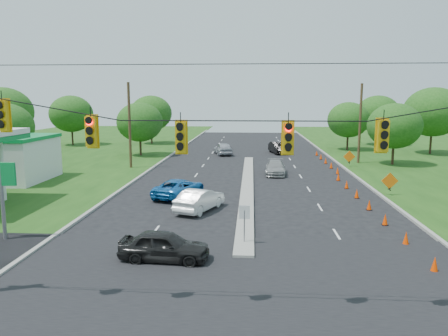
{
  "coord_description": "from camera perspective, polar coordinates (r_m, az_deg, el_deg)",
  "views": [
    {
      "loc": [
        0.33,
        -15.19,
        7.31
      ],
      "look_at": [
        -1.48,
        13.07,
        2.8
      ],
      "focal_mm": 35.0,
      "sensor_mm": 36.0,
      "label": 1
    }
  ],
  "objects": [
    {
      "name": "cone_10",
      "position": [
        54.3,
        12.55,
        1.47
      ],
      "size": [
        0.32,
        0.32,
        0.7
      ],
      "primitive_type": "cone",
      "color": "#FE3D00",
      "rests_on": "ground"
    },
    {
      "name": "cone_7",
      "position": [
        44.06,
        14.62,
        -0.33
      ],
      "size": [
        0.32,
        0.32,
        0.7
      ],
      "primitive_type": "cone",
      "color": "#FE3D00",
      "rests_on": "ground"
    },
    {
      "name": "cone_2",
      "position": [
        27.27,
        20.3,
        -6.31
      ],
      "size": [
        0.32,
        0.32,
        0.7
      ],
      "primitive_type": "cone",
      "color": "#FE3D00",
      "rests_on": "ground"
    },
    {
      "name": "cone_8",
      "position": [
        47.46,
        13.83,
        0.36
      ],
      "size": [
        0.32,
        0.32,
        0.7
      ],
      "primitive_type": "cone",
      "color": "#FE3D00",
      "rests_on": "ground"
    },
    {
      "name": "tree_3",
      "position": [
        63.98,
        -26.88,
        6.53
      ],
      "size": [
        7.56,
        7.56,
        8.82
      ],
      "color": "black",
      "rests_on": "ground"
    },
    {
      "name": "cone_4",
      "position": [
        33.85,
        16.95,
        -3.22
      ],
      "size": [
        0.32,
        0.32,
        0.7
      ],
      "primitive_type": "cone",
      "color": "#FE3D00",
      "rests_on": "ground"
    },
    {
      "name": "silver_car_far",
      "position": [
        42.65,
        6.73,
        0.04
      ],
      "size": [
        2.13,
        4.73,
        1.34
      ],
      "primitive_type": "imported",
      "rotation": [
        0.0,
        0.0,
        -0.05
      ],
      "color": "gray",
      "rests_on": "ground"
    },
    {
      "name": "median_sign",
      "position": [
        21.98,
        2.68,
        -6.39
      ],
      "size": [
        0.55,
        0.06,
        2.05
      ],
      "color": "gray",
      "rests_on": "ground"
    },
    {
      "name": "cone_3",
      "position": [
        30.54,
        18.44,
        -4.6
      ],
      "size": [
        0.32,
        0.32,
        0.7
      ],
      "primitive_type": "cone",
      "color": "#FE3D00",
      "rests_on": "ground"
    },
    {
      "name": "curb_right",
      "position": [
        46.81,
        15.66,
        -0.27
      ],
      "size": [
        0.25,
        110.0,
        0.16
      ],
      "primitive_type": "cube",
      "color": "gray",
      "rests_on": "ground"
    },
    {
      "name": "black_sedan",
      "position": [
        20.29,
        -7.8,
        -10.05
      ],
      "size": [
        4.22,
        1.95,
        1.4
      ],
      "primitive_type": "imported",
      "rotation": [
        0.0,
        0.0,
        1.5
      ],
      "color": "black",
      "rests_on": "ground"
    },
    {
      "name": "tree_9",
      "position": [
        51.71,
        21.38,
        5.14
      ],
      "size": [
        5.88,
        5.88,
        6.86
      ],
      "color": "black",
      "rests_on": "ground"
    },
    {
      "name": "utility_pole_far_left",
      "position": [
        47.06,
        -12.23,
        5.42
      ],
      "size": [
        0.28,
        0.28,
        9.0
      ],
      "primitive_type": "cylinder",
      "color": "#422D1C",
      "rests_on": "ground"
    },
    {
      "name": "curb_left",
      "position": [
        46.95,
        -9.22,
        -0.02
      ],
      "size": [
        0.25,
        110.0,
        0.16
      ],
      "primitive_type": "cube",
      "color": "gray",
      "rests_on": "ground"
    },
    {
      "name": "tree_4",
      "position": [
        72.95,
        -19.33,
        6.7
      ],
      "size": [
        6.72,
        6.72,
        7.84
      ],
      "color": "black",
      "rests_on": "ground"
    },
    {
      "name": "cross_street",
      "position": [
        16.86,
        2.27,
        -16.66
      ],
      "size": [
        160.0,
        14.0,
        0.02
      ],
      "primitive_type": "cube",
      "color": "black",
      "rests_on": "ground"
    },
    {
      "name": "silver_car_oncoming",
      "position": [
        57.45,
        -0.12,
        2.56
      ],
      "size": [
        3.01,
        5.07,
        1.62
      ],
      "primitive_type": "imported",
      "rotation": [
        0.0,
        0.0,
        3.39
      ],
      "color": "#A4A6B0",
      "rests_on": "ground"
    },
    {
      "name": "cone_1",
      "position": [
        24.08,
        22.68,
        -8.47
      ],
      "size": [
        0.32,
        0.32,
        0.7
      ],
      "primitive_type": "cone",
      "color": "#FE3D00",
      "rests_on": "ground"
    },
    {
      "name": "median",
      "position": [
        36.92,
        3.08,
        -2.38
      ],
      "size": [
        1.0,
        34.0,
        0.18
      ],
      "primitive_type": "cube",
      "color": "gray",
      "rests_on": "ground"
    },
    {
      "name": "tree_5",
      "position": [
        57.09,
        -10.94,
        5.9
      ],
      "size": [
        5.88,
        5.88,
        6.86
      ],
      "color": "black",
      "rests_on": "ground"
    },
    {
      "name": "signal_span",
      "position": [
        14.38,
        2.09,
        -0.32
      ],
      "size": [
        25.6,
        0.32,
        9.0
      ],
      "color": "#422D1C",
      "rests_on": "ground"
    },
    {
      "name": "tree_11",
      "position": [
        72.93,
        19.44,
        6.69
      ],
      "size": [
        6.72,
        6.72,
        7.84
      ],
      "color": "black",
      "rests_on": "ground"
    },
    {
      "name": "cone_9",
      "position": [
        50.87,
        13.15,
        0.95
      ],
      "size": [
        0.32,
        0.32,
        0.7
      ],
      "primitive_type": "cone",
      "color": "#FE3D00",
      "rests_on": "ground"
    },
    {
      "name": "cone_6",
      "position": [
        40.56,
        14.71,
        -1.13
      ],
      "size": [
        0.32,
        0.32,
        0.7
      ],
      "primitive_type": "cone",
      "color": "#FE3D00",
      "rests_on": "ground"
    },
    {
      "name": "white_sedan",
      "position": [
        28.81,
        -3.18,
        -4.15
      ],
      "size": [
        3.07,
        4.72,
        1.47
      ],
      "primitive_type": "imported",
      "rotation": [
        0.0,
        0.0,
        2.77
      ],
      "color": "white",
      "rests_on": "ground"
    },
    {
      "name": "tree_10",
      "position": [
        63.77,
        25.63,
        6.61
      ],
      "size": [
        7.56,
        7.56,
        8.82
      ],
      "color": "black",
      "rests_on": "ground"
    },
    {
      "name": "utility_pole_far_right",
      "position": [
        51.72,
        17.35,
        5.53
      ],
      "size": [
        0.28,
        0.28,
        9.0
      ],
      "primitive_type": "cylinder",
      "color": "#422D1C",
      "rests_on": "ground"
    },
    {
      "name": "work_sign_1",
      "position": [
        35.35,
        20.83,
        -1.68
      ],
      "size": [
        1.27,
        0.58,
        1.37
      ],
      "color": "black",
      "rests_on": "ground"
    },
    {
      "name": "tree_2",
      "position": [
        52.38,
        -26.63,
        4.84
      ],
      "size": [
        5.88,
        5.88,
        6.86
      ],
      "color": "black",
      "rests_on": "ground"
    },
    {
      "name": "work_sign_2",
      "position": [
        48.73,
        16.04,
        1.37
      ],
      "size": [
        1.27,
        0.58,
        1.37
      ],
      "color": "black",
      "rests_on": "ground"
    },
    {
      "name": "tree_12",
      "position": [
        64.72,
        15.94,
        6.07
      ],
      "size": [
        5.88,
        5.88,
        6.86
      ],
      "color": "black",
      "rests_on": "ground"
    },
    {
      "name": "cone_0",
      "position": [
        20.98,
        25.81,
        -11.26
      ],
      "size": [
        0.32,
        0.32,
        0.7
      ],
      "primitive_type": "cone",
      "color": "#FE3D00",
      "rests_on": "ground"
    },
    {
      "name": "dark_car_receding",
      "position": [
        59.28,
        7.08,
        2.65
      ],
      "size": [
        2.61,
        4.94,
        1.55
      ],
      "primitive_type": "imported",
      "rotation": [
        0.0,
        0.0,
        0.22
      ],
      "color": "black",
      "rests_on": "ground"
    },
    {
      "name": "cone_11",
      "position": [
        57.73,
        12.02,
        1.93
      ],
      "size": [
        0.32,
        0.32,
        0.7
      ],
      "primitive_type": "cone",
      "color": "#FE3D00",
      "rests_on": "ground"
    },
    {
      "name": "ground",
      "position": [
        16.86,
        2.27,
        -16.66
      ],
      "size": [
        160.0,
        160.0,
        0.0
      ],
      "primitive_type": "plane",
      "color": "black",
      "rests_on": "ground"
    },
    {
      "name": "tree_6",
      "position": [
        72.1,
        -9.51,
        7.06
      ],
      "size": [
        6.72,
        6.72,
        7.84
      ],
      "color": "black",
      "rests_on": "ground"
    },
    {
      "name": "cone_5",
      "position": [
        37.19,
        15.73,
        -2.08
      ],
      "size": [
        0.32,
        0.32,
        0.7
      ],
      "primitive_type": "cone",
      "color": "#FE3D00",
      "rests_on": "ground"
    },
    {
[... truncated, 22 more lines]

